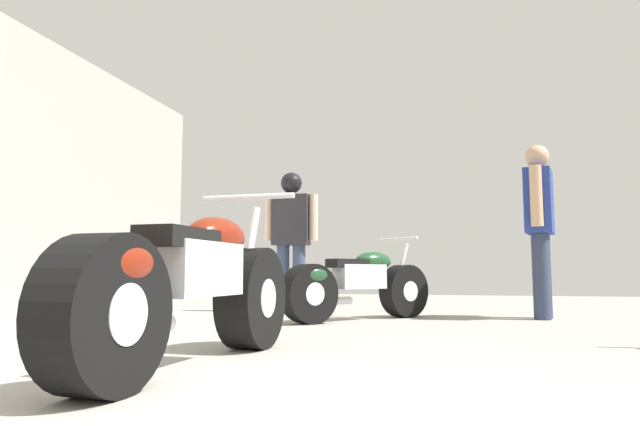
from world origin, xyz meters
The scene contains 5 objects.
ground_plane centered at (0.00, 3.16, 0.00)m, with size 16.00×16.00×0.00m, color #9E998E.
motorcycle_maroon_cruiser centered at (-0.70, 1.81, 0.39)m, with size 0.59×2.00×0.93m.
motorcycle_black_naked centered at (-0.39, 4.69, 0.34)m, with size 1.25×1.48×0.82m.
mechanic_in_blue centered at (1.38, 5.31, 0.99)m, with size 0.35×0.71×1.76m.
mechanic_with_helmet centered at (-1.35, 5.70, 0.99)m, with size 0.65×0.26×1.66m.
Camera 1 is at (0.57, -0.73, 0.46)m, focal length 31.66 mm.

